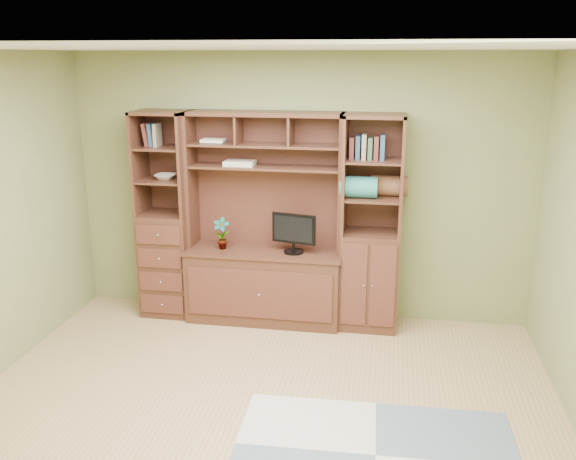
% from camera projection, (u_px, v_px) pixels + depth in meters
% --- Properties ---
extents(room, '(4.60, 4.10, 2.64)m').
position_uv_depth(room, '(254.00, 250.00, 4.08)').
color(room, tan).
rests_on(room, ground).
extents(center_hutch, '(1.54, 0.53, 2.05)m').
position_uv_depth(center_hutch, '(264.00, 221.00, 5.85)').
color(center_hutch, '#452418').
rests_on(center_hutch, ground).
extents(left_tower, '(0.50, 0.45, 2.05)m').
position_uv_depth(left_tower, '(166.00, 215.00, 6.05)').
color(left_tower, '#452418').
rests_on(left_tower, ground).
extents(right_tower, '(0.55, 0.45, 2.05)m').
position_uv_depth(right_tower, '(371.00, 224.00, 5.72)').
color(right_tower, '#452418').
rests_on(right_tower, ground).
extents(rug, '(1.93, 1.32, 0.01)m').
position_uv_depth(rug, '(376.00, 456.00, 4.03)').
color(rug, '#949899').
rests_on(rug, ground).
extents(monitor, '(0.47, 0.28, 0.53)m').
position_uv_depth(monitor, '(294.00, 226.00, 5.77)').
color(monitor, black).
rests_on(monitor, center_hutch).
extents(orchid, '(0.17, 0.11, 0.31)m').
position_uv_depth(orchid, '(222.00, 233.00, 5.92)').
color(orchid, '#9B4034').
rests_on(orchid, center_hutch).
extents(magazines, '(0.29, 0.21, 0.04)m').
position_uv_depth(magazines, '(240.00, 163.00, 5.82)').
color(magazines, beige).
rests_on(magazines, center_hutch).
extents(bowl, '(0.20, 0.20, 0.05)m').
position_uv_depth(bowl, '(165.00, 177.00, 5.93)').
color(bowl, beige).
rests_on(bowl, left_tower).
extents(blanket_teal, '(0.34, 0.20, 0.20)m').
position_uv_depth(blanket_teal, '(359.00, 187.00, 5.59)').
color(blanket_teal, '#2C756E').
rests_on(blanket_teal, right_tower).
extents(blanket_red, '(0.34, 0.19, 0.19)m').
position_uv_depth(blanket_red, '(389.00, 186.00, 5.67)').
color(blanket_red, brown).
rests_on(blanket_red, right_tower).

